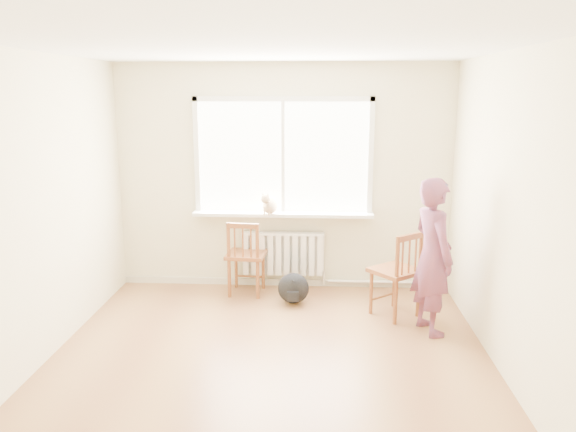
# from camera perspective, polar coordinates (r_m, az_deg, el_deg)

# --- Properties ---
(floor) EXTENTS (4.50, 4.50, 0.00)m
(floor) POSITION_cam_1_polar(r_m,az_deg,el_deg) (5.01, -2.14, -15.62)
(floor) COLOR #9B6B3F
(floor) RESTS_ON ground
(ceiling) EXTENTS (4.50, 4.50, 0.00)m
(ceiling) POSITION_cam_1_polar(r_m,az_deg,el_deg) (4.43, -2.43, 16.89)
(ceiling) COLOR white
(ceiling) RESTS_ON back_wall
(back_wall) EXTENTS (4.00, 0.01, 2.70)m
(back_wall) POSITION_cam_1_polar(r_m,az_deg,el_deg) (6.74, -0.47, 3.89)
(back_wall) COLOR beige
(back_wall) RESTS_ON ground
(window) EXTENTS (2.12, 0.05, 1.42)m
(window) POSITION_cam_1_polar(r_m,az_deg,el_deg) (6.67, -0.49, 6.51)
(window) COLOR white
(window) RESTS_ON back_wall
(windowsill) EXTENTS (2.15, 0.22, 0.04)m
(windowsill) POSITION_cam_1_polar(r_m,az_deg,el_deg) (6.71, -0.53, 0.20)
(windowsill) COLOR white
(windowsill) RESTS_ON back_wall
(radiator) EXTENTS (1.00, 0.12, 0.55)m
(radiator) POSITION_cam_1_polar(r_m,az_deg,el_deg) (6.85, -0.51, -3.78)
(radiator) COLOR white
(radiator) RESTS_ON back_wall
(heating_pipe) EXTENTS (1.40, 0.04, 0.04)m
(heating_pipe) POSITION_cam_1_polar(r_m,az_deg,el_deg) (7.02, 9.82, -6.63)
(heating_pipe) COLOR silver
(heating_pipe) RESTS_ON back_wall
(baseboard) EXTENTS (4.00, 0.03, 0.08)m
(baseboard) POSITION_cam_1_polar(r_m,az_deg,el_deg) (7.04, -0.46, -6.73)
(baseboard) COLOR beige
(baseboard) RESTS_ON ground
(chair_left) EXTENTS (0.48, 0.46, 0.90)m
(chair_left) POSITION_cam_1_polar(r_m,az_deg,el_deg) (6.63, -4.35, -4.24)
(chair_left) COLOR brown
(chair_left) RESTS_ON floor
(chair_right) EXTENTS (0.64, 0.64, 0.94)m
(chair_right) POSITION_cam_1_polar(r_m,az_deg,el_deg) (6.08, 11.23, -5.81)
(chair_right) COLOR brown
(chair_right) RESTS_ON floor
(person) EXTENTS (0.54, 0.66, 1.56)m
(person) POSITION_cam_1_polar(r_m,az_deg,el_deg) (5.69, 14.48, -3.99)
(person) COLOR #C04077
(person) RESTS_ON floor
(cat) EXTENTS (0.26, 0.40, 0.28)m
(cat) POSITION_cam_1_polar(r_m,az_deg,el_deg) (6.61, -1.89, 1.17)
(cat) COLOR beige
(cat) RESTS_ON windowsill
(backpack) EXTENTS (0.37, 0.29, 0.36)m
(backpack) POSITION_cam_1_polar(r_m,az_deg,el_deg) (6.43, 0.55, -7.34)
(backpack) COLOR black
(backpack) RESTS_ON floor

